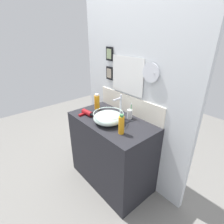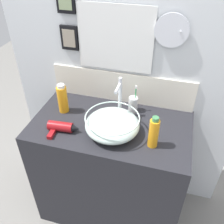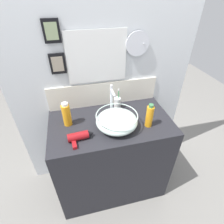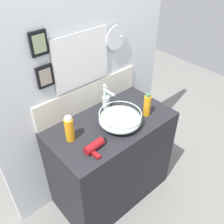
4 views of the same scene
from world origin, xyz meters
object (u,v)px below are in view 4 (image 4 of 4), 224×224
(faucet, at_px, (106,99))
(toothbrush_cup, at_px, (106,102))
(hair_drier, at_px, (96,146))
(shampoo_bottle, at_px, (69,129))
(glass_bowl_sink, at_px, (120,119))
(spray_bottle, at_px, (147,105))

(faucet, distance_m, toothbrush_cup, 0.16)
(hair_drier, distance_m, shampoo_bottle, 0.22)
(faucet, distance_m, hair_drier, 0.41)
(glass_bowl_sink, relative_size, faucet, 1.16)
(hair_drier, bearing_deg, glass_bowl_sink, 13.83)
(spray_bottle, bearing_deg, shampoo_bottle, 165.03)
(faucet, xyz_separation_m, toothbrush_cup, (0.07, 0.09, -0.11))
(hair_drier, xyz_separation_m, spray_bottle, (0.55, 0.03, 0.07))
(glass_bowl_sink, relative_size, spray_bottle, 1.61)
(spray_bottle, bearing_deg, hair_drier, -177.14)
(spray_bottle, bearing_deg, faucet, 139.83)
(shampoo_bottle, bearing_deg, faucet, 6.77)
(glass_bowl_sink, bearing_deg, spray_bottle, -10.31)
(faucet, height_order, shampoo_bottle, faucet)
(shampoo_bottle, bearing_deg, glass_bowl_sink, -17.97)
(toothbrush_cup, height_order, shampoo_bottle, shampoo_bottle)
(glass_bowl_sink, xyz_separation_m, toothbrush_cup, (0.07, 0.25, -0.01))
(faucet, distance_m, spray_bottle, 0.34)
(faucet, height_order, hair_drier, faucet)
(hair_drier, height_order, shampoo_bottle, shampoo_bottle)
(spray_bottle, xyz_separation_m, shampoo_bottle, (-0.63, 0.17, 0.00))
(glass_bowl_sink, xyz_separation_m, spray_bottle, (0.25, -0.05, 0.03))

